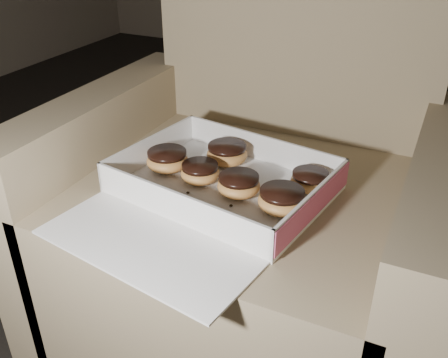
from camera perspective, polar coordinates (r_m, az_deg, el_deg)
name	(u,v)px	position (r m, az deg, el deg)	size (l,w,h in m)	color
floor	(225,250)	(1.59, 0.10, -8.11)	(4.50, 4.50, 0.00)	black
armchair	(254,214)	(1.22, 3.43, -4.00)	(0.91, 0.77, 0.95)	#826E53
bakery_box	(213,194)	(1.03, -1.26, -1.74)	(0.49, 0.55, 0.07)	white
donut_a	(282,200)	(0.98, 6.62, -2.38)	(0.09, 0.09, 0.05)	#ECAF52
donut_b	(239,184)	(1.02, 1.70, -0.63)	(0.09, 0.09, 0.04)	#ECAF52
donut_c	(310,181)	(1.06, 9.81, -0.18)	(0.08, 0.08, 0.04)	#ECAF52
donut_d	(167,160)	(1.13, -6.49, 2.19)	(0.09, 0.09, 0.05)	#ECAF52
donut_e	(227,153)	(1.15, 0.34, 2.95)	(0.09, 0.09, 0.05)	#ECAF52
donut_f	(200,172)	(1.07, -2.75, 0.79)	(0.08, 0.08, 0.04)	#ECAF52
crumb_a	(231,206)	(1.00, 0.81, -3.05)	(0.01, 0.01, 0.00)	black
crumb_b	(294,215)	(0.98, 7.97, -4.11)	(0.01, 0.01, 0.00)	black
crumb_c	(119,189)	(1.07, -11.90, -1.12)	(0.01, 0.01, 0.00)	black
crumb_d	(188,193)	(1.04, -4.14, -1.56)	(0.01, 0.01, 0.00)	black
crumb_e	(184,196)	(1.03, -4.58, -1.97)	(0.01, 0.01, 0.00)	black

